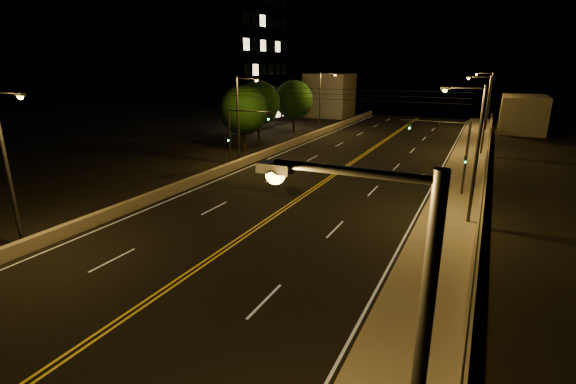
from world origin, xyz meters
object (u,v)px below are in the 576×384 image
at_px(streetlight_1, 473,147).
at_px(streetlight_3, 488,98).
at_px(streetlight_6, 322,98).
at_px(traffic_signal_right, 452,148).
at_px(tree_2, 294,100).
at_px(tree_0, 243,110).
at_px(streetlight_2, 484,110).
at_px(streetlight_5, 240,115).
at_px(building_tower, 202,36).
at_px(traffic_signal_left, 239,131).
at_px(streetlight_4, 9,160).
at_px(tree_1, 258,103).

xyz_separation_m(streetlight_1, streetlight_3, (0.00, 42.38, 0.00)).
xyz_separation_m(streetlight_3, streetlight_6, (-21.41, -12.17, 0.00)).
xyz_separation_m(traffic_signal_right, tree_2, (-23.80, 23.10, 1.04)).
bearing_deg(streetlight_6, tree_0, -101.23).
relative_size(streetlight_2, tree_2, 1.14).
bearing_deg(streetlight_5, building_tower, 132.55).
height_order(traffic_signal_left, tree_2, tree_2).
height_order(streetlight_3, tree_0, streetlight_3).
height_order(streetlight_6, tree_0, streetlight_6).
xyz_separation_m(streetlight_6, tree_2, (-3.92, -1.06, -0.24)).
distance_m(traffic_signal_right, building_tower, 50.23).
bearing_deg(streetlight_4, streetlight_2, 60.08).
bearing_deg(streetlight_1, traffic_signal_left, 163.38).
height_order(streetlight_5, tree_1, streetlight_5).
bearing_deg(streetlight_5, streetlight_6, 90.00).
height_order(streetlight_5, traffic_signal_right, streetlight_5).
height_order(traffic_signal_right, tree_1, tree_1).
height_order(streetlight_2, streetlight_5, same).
relative_size(streetlight_4, streetlight_6, 1.00).
bearing_deg(building_tower, traffic_signal_right, -31.93).
relative_size(streetlight_1, streetlight_4, 1.00).
relative_size(traffic_signal_right, tree_0, 0.78).
bearing_deg(traffic_signal_left, streetlight_6, 92.69).
xyz_separation_m(streetlight_2, traffic_signal_left, (-20.28, -16.96, -1.28)).
bearing_deg(streetlight_5, streetlight_4, -90.00).
relative_size(streetlight_6, tree_2, 1.14).
bearing_deg(building_tower, tree_0, -44.02).
distance_m(streetlight_5, tree_1, 14.05).
relative_size(streetlight_4, tree_1, 1.11).
bearing_deg(traffic_signal_right, streetlight_5, 173.65).
relative_size(streetlight_5, traffic_signal_left, 1.47).
bearing_deg(tree_0, building_tower, 135.98).
xyz_separation_m(streetlight_4, tree_1, (-5.39, 35.44, -0.12)).
relative_size(streetlight_5, tree_2, 1.14).
bearing_deg(streetlight_1, tree_0, 150.29).
xyz_separation_m(streetlight_3, tree_1, (-26.81, -21.14, -0.12)).
bearing_deg(streetlight_4, streetlight_3, 69.27).
xyz_separation_m(streetlight_1, streetlight_2, (0.00, 23.01, 0.00)).
relative_size(building_tower, tree_0, 3.94).
relative_size(streetlight_2, streetlight_5, 1.00).
height_order(streetlight_3, streetlight_6, same).
bearing_deg(tree_0, streetlight_1, -29.71).
relative_size(tree_1, tree_2, 1.02).
distance_m(streetlight_4, building_tower, 51.94).
relative_size(tree_0, tree_1, 0.96).
relative_size(streetlight_3, building_tower, 0.29).
bearing_deg(traffic_signal_right, tree_0, 160.89).
bearing_deg(streetlight_4, traffic_signal_right, 45.54).
bearing_deg(streetlight_6, streetlight_4, -90.00).
bearing_deg(streetlight_1, streetlight_5, 158.90).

